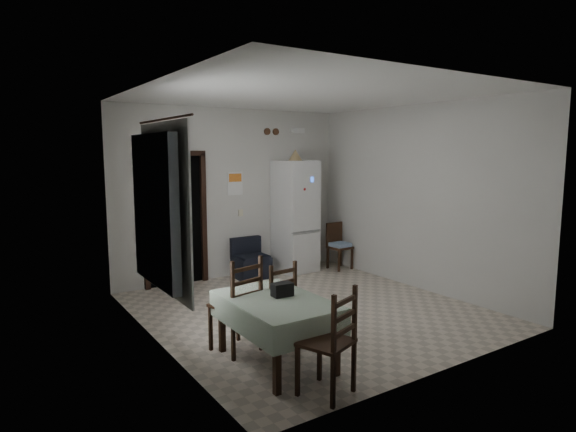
% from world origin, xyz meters
% --- Properties ---
extents(ground, '(4.50, 4.50, 0.00)m').
position_xyz_m(ground, '(0.00, 0.00, 0.00)').
color(ground, beige).
rests_on(ground, ground).
extents(ceiling, '(4.20, 4.50, 0.02)m').
position_xyz_m(ceiling, '(0.00, 0.00, 2.90)').
color(ceiling, white).
rests_on(ceiling, ground).
extents(wall_back, '(4.20, 0.02, 2.90)m').
position_xyz_m(wall_back, '(0.00, 2.25, 1.45)').
color(wall_back, silver).
rests_on(wall_back, ground).
extents(wall_front, '(4.20, 0.02, 2.90)m').
position_xyz_m(wall_front, '(0.00, -2.25, 1.45)').
color(wall_front, silver).
rests_on(wall_front, ground).
extents(wall_left, '(0.02, 4.50, 2.90)m').
position_xyz_m(wall_left, '(-2.10, 0.00, 1.45)').
color(wall_left, silver).
rests_on(wall_left, ground).
extents(wall_right, '(0.02, 4.50, 2.90)m').
position_xyz_m(wall_right, '(2.10, 0.00, 1.45)').
color(wall_right, silver).
rests_on(wall_right, ground).
extents(doorway, '(1.06, 0.52, 2.22)m').
position_xyz_m(doorway, '(-1.05, 2.45, 1.06)').
color(doorway, black).
rests_on(doorway, ground).
extents(window_recess, '(0.10, 1.20, 1.60)m').
position_xyz_m(window_recess, '(-2.15, -0.20, 1.55)').
color(window_recess, silver).
rests_on(window_recess, ground).
extents(curtain, '(0.02, 1.45, 1.85)m').
position_xyz_m(curtain, '(-2.04, -0.20, 1.55)').
color(curtain, beige).
rests_on(curtain, ground).
extents(curtain_rod, '(0.02, 1.60, 0.02)m').
position_xyz_m(curtain_rod, '(-2.03, -0.20, 2.50)').
color(curtain_rod, black).
rests_on(curtain_rod, ground).
extents(calendar, '(0.28, 0.02, 0.40)m').
position_xyz_m(calendar, '(0.05, 2.24, 1.62)').
color(calendar, white).
rests_on(calendar, ground).
extents(calendar_image, '(0.24, 0.01, 0.14)m').
position_xyz_m(calendar_image, '(0.05, 2.23, 1.72)').
color(calendar_image, orange).
rests_on(calendar_image, ground).
extents(light_switch, '(0.08, 0.02, 0.12)m').
position_xyz_m(light_switch, '(0.15, 2.24, 1.10)').
color(light_switch, beige).
rests_on(light_switch, ground).
extents(vent_left, '(0.12, 0.03, 0.12)m').
position_xyz_m(vent_left, '(0.70, 2.23, 2.52)').
color(vent_left, '#513320').
rests_on(vent_left, ground).
extents(vent_right, '(0.12, 0.03, 0.12)m').
position_xyz_m(vent_right, '(0.88, 2.23, 2.52)').
color(vent_right, '#513320').
rests_on(vent_right, ground).
extents(emergency_light, '(0.25, 0.07, 0.09)m').
position_xyz_m(emergency_light, '(1.35, 2.21, 2.55)').
color(emergency_light, white).
rests_on(emergency_light, ground).
extents(fridge, '(0.69, 0.69, 2.01)m').
position_xyz_m(fridge, '(1.11, 1.93, 1.00)').
color(fridge, white).
rests_on(fridge, ground).
extents(tan_cone, '(0.24, 0.24, 0.20)m').
position_xyz_m(tan_cone, '(1.06, 1.87, 2.11)').
color(tan_cone, tan).
rests_on(tan_cone, fridge).
extents(navy_seat, '(0.58, 0.56, 0.68)m').
position_xyz_m(navy_seat, '(0.18, 1.93, 0.34)').
color(navy_seat, black).
rests_on(navy_seat, ground).
extents(corner_chair, '(0.38, 0.38, 0.85)m').
position_xyz_m(corner_chair, '(1.86, 1.58, 0.43)').
color(corner_chair, black).
rests_on(corner_chair, ground).
extents(dining_table, '(0.87, 1.31, 0.68)m').
position_xyz_m(dining_table, '(-1.26, -1.18, 0.34)').
color(dining_table, '#98AA91').
rests_on(dining_table, ground).
extents(black_bag, '(0.22, 0.14, 0.14)m').
position_xyz_m(black_bag, '(-1.15, -1.14, 0.75)').
color(black_bag, black).
rests_on(black_bag, dining_table).
extents(dining_chair_far_left, '(0.54, 0.54, 1.06)m').
position_xyz_m(dining_chair_far_left, '(-1.46, -0.67, 0.53)').
color(dining_chair_far_left, black).
rests_on(dining_chair_far_left, ground).
extents(dining_chair_far_right, '(0.45, 0.45, 0.94)m').
position_xyz_m(dining_chair_far_right, '(-0.96, -0.65, 0.47)').
color(dining_chair_far_right, black).
rests_on(dining_chair_far_right, ground).
extents(dining_chair_near_head, '(0.55, 0.55, 0.99)m').
position_xyz_m(dining_chair_near_head, '(-1.22, -1.97, 0.50)').
color(dining_chair_near_head, black).
rests_on(dining_chair_near_head, ground).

